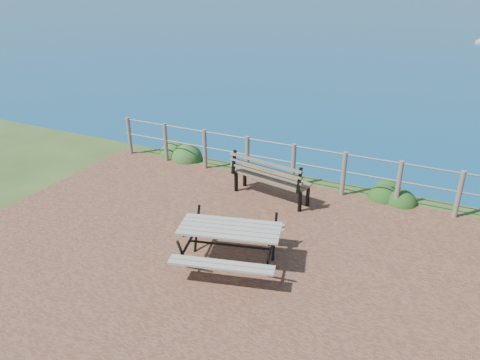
# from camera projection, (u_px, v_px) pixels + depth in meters

# --- Properties ---
(ground) EXTENTS (10.00, 7.00, 0.12)m
(ground) POSITION_uv_depth(u_px,v_px,m) (225.00, 260.00, 8.03)
(ground) COLOR brown
(ground) RESTS_ON ground
(safety_railing) EXTENTS (9.40, 0.10, 1.00)m
(safety_railing) POSITION_uv_depth(u_px,v_px,m) (293.00, 163.00, 10.53)
(safety_railing) COLOR #6B5B4C
(safety_railing) RESTS_ON ground
(picnic_table) EXTENTS (1.78, 1.40, 0.70)m
(picnic_table) POSITION_uv_depth(u_px,v_px,m) (230.00, 242.00, 7.74)
(picnic_table) COLOR gray
(picnic_table) RESTS_ON ground
(park_bench) EXTENTS (1.81, 0.75, 0.99)m
(park_bench) POSITION_uv_depth(u_px,v_px,m) (271.00, 171.00, 9.90)
(park_bench) COLOR brown
(park_bench) RESTS_ON ground
(shrub_lip_west) EXTENTS (0.86, 0.86, 0.64)m
(shrub_lip_west) POSITION_uv_depth(u_px,v_px,m) (183.00, 156.00, 12.48)
(shrub_lip_west) COLOR #255520
(shrub_lip_west) RESTS_ON ground
(shrub_lip_east) EXTENTS (0.79, 0.79, 0.53)m
(shrub_lip_east) POSITION_uv_depth(u_px,v_px,m) (395.00, 198.00, 10.18)
(shrub_lip_east) COLOR #164817
(shrub_lip_east) RESTS_ON ground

